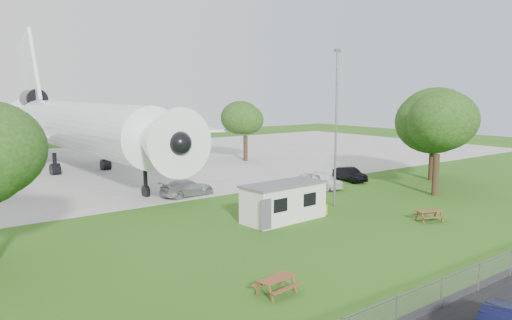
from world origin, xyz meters
TOP-DOWN VIEW (x-y plane):
  - ground at (0.00, 0.00)m, footprint 160.00×160.00m
  - concrete_apron at (0.00, 38.00)m, footprint 120.00×46.00m
  - airliner at (-2.00, 35.86)m, footprint 46.36×47.73m
  - site_cabin at (2.25, 5.39)m, footprint 6.82×3.03m
  - picnic_west at (-6.43, -4.18)m, footprint 1.97×1.71m
  - picnic_east at (10.04, -1.03)m, footprint 2.22×2.05m
  - fence at (0.00, -9.50)m, footprint 58.00×0.04m
  - lamp_mast at (8.20, 6.20)m, footprint 0.16×0.16m
  - tree_east_front at (18.06, 3.70)m, footprint 6.18×6.18m
  - tree_east_back at (24.58, 8.34)m, footprint 7.72×7.72m
  - tree_far_apron at (18.02, 31.25)m, footprint 5.12×5.12m
  - car_ne_hatch at (12.57, 12.07)m, footprint 2.04×4.55m
  - car_ne_sedan at (17.47, 12.91)m, footprint 2.27×4.34m
  - car_apron_van at (0.92, 16.52)m, footprint 4.97×2.29m

SIDE VIEW (x-z plane):
  - ground at x=0.00m, z-range 0.00..0.00m
  - picnic_west at x=-6.43m, z-range -0.38..0.38m
  - picnic_east at x=10.04m, z-range -0.38..0.38m
  - fence at x=0.00m, z-range -0.65..0.65m
  - concrete_apron at x=0.00m, z-range 0.00..0.03m
  - car_ne_sedan at x=17.47m, z-range 0.00..1.36m
  - car_apron_van at x=0.92m, z-range 0.00..1.41m
  - car_ne_hatch at x=12.57m, z-range 0.00..1.52m
  - site_cabin at x=2.25m, z-range 0.00..2.62m
  - airliner at x=-2.00m, z-range -3.57..14.11m
  - tree_far_apron at x=18.02m, z-range 1.50..9.68m
  - lamp_mast at x=8.20m, z-range 0.00..12.00m
  - tree_east_back at x=24.58m, z-range 1.08..11.00m
  - tree_east_front at x=18.06m, z-range 1.54..10.85m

